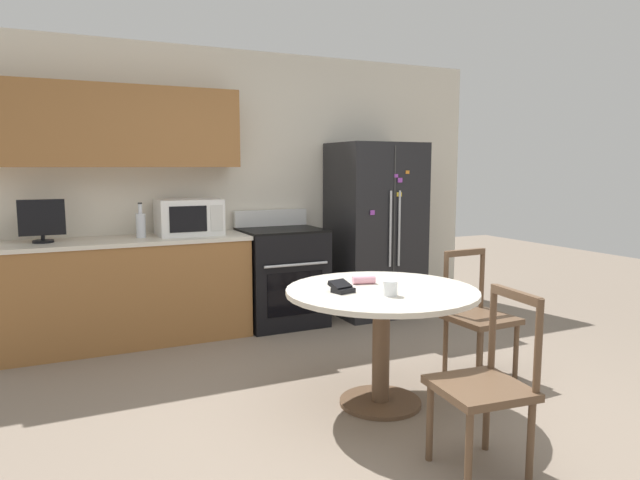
{
  "coord_description": "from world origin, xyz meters",
  "views": [
    {
      "loc": [
        -1.71,
        -2.73,
        1.51
      ],
      "look_at": [
        0.14,
        1.15,
        0.95
      ],
      "focal_mm": 32.0,
      "sensor_mm": 36.0,
      "label": 1
    }
  ],
  "objects_px": {
    "dining_chair_near": "(485,386)",
    "dining_chair_right": "(478,317)",
    "candle_glass": "(390,289)",
    "wallet": "(342,288)",
    "microwave": "(189,217)",
    "countertop_tv": "(42,220)",
    "oven_range": "(282,276)",
    "counter_bottle": "(141,224)",
    "refrigerator": "(375,229)"
  },
  "relations": [
    {
      "from": "dining_chair_near",
      "to": "candle_glass",
      "type": "xyz_separation_m",
      "value": [
        -0.1,
        0.72,
        0.35
      ]
    },
    {
      "from": "oven_range",
      "to": "dining_chair_right",
      "type": "relative_size",
      "value": 1.2
    },
    {
      "from": "microwave",
      "to": "candle_glass",
      "type": "distance_m",
      "value": 2.38
    },
    {
      "from": "refrigerator",
      "to": "countertop_tv",
      "type": "height_order",
      "value": "refrigerator"
    },
    {
      "from": "dining_chair_right",
      "to": "wallet",
      "type": "bearing_deg",
      "value": 3.21
    },
    {
      "from": "oven_range",
      "to": "candle_glass",
      "type": "bearing_deg",
      "value": -94.9
    },
    {
      "from": "oven_range",
      "to": "microwave",
      "type": "height_order",
      "value": "microwave"
    },
    {
      "from": "refrigerator",
      "to": "counter_bottle",
      "type": "bearing_deg",
      "value": 178.29
    },
    {
      "from": "counter_bottle",
      "to": "dining_chair_right",
      "type": "relative_size",
      "value": 0.33
    },
    {
      "from": "candle_glass",
      "to": "wallet",
      "type": "bearing_deg",
      "value": 135.72
    },
    {
      "from": "wallet",
      "to": "candle_glass",
      "type": "bearing_deg",
      "value": -44.28
    },
    {
      "from": "microwave",
      "to": "dining_chair_right",
      "type": "distance_m",
      "value": 2.61
    },
    {
      "from": "microwave",
      "to": "countertop_tv",
      "type": "xyz_separation_m",
      "value": [
        -1.18,
        -0.03,
        0.03
      ]
    },
    {
      "from": "refrigerator",
      "to": "candle_glass",
      "type": "bearing_deg",
      "value": -118.91
    },
    {
      "from": "microwave",
      "to": "wallet",
      "type": "relative_size",
      "value": 3.66
    },
    {
      "from": "countertop_tv",
      "to": "dining_chair_near",
      "type": "height_order",
      "value": "countertop_tv"
    },
    {
      "from": "refrigerator",
      "to": "dining_chair_right",
      "type": "bearing_deg",
      "value": -97.69
    },
    {
      "from": "dining_chair_near",
      "to": "wallet",
      "type": "xyz_separation_m",
      "value": [
        -0.31,
        0.93,
        0.34
      ]
    },
    {
      "from": "refrigerator",
      "to": "candle_glass",
      "type": "relative_size",
      "value": 19.76
    },
    {
      "from": "dining_chair_right",
      "to": "counter_bottle",
      "type": "bearing_deg",
      "value": -45.27
    },
    {
      "from": "counter_bottle",
      "to": "candle_glass",
      "type": "relative_size",
      "value": 3.42
    },
    {
      "from": "microwave",
      "to": "wallet",
      "type": "distance_m",
      "value": 2.13
    },
    {
      "from": "dining_chair_right",
      "to": "candle_glass",
      "type": "bearing_deg",
      "value": 16.38
    },
    {
      "from": "candle_glass",
      "to": "wallet",
      "type": "distance_m",
      "value": 0.3
    },
    {
      "from": "oven_range",
      "to": "wallet",
      "type": "distance_m",
      "value": 2.06
    },
    {
      "from": "microwave",
      "to": "candle_glass",
      "type": "xyz_separation_m",
      "value": [
        0.67,
        -2.27,
        -0.27
      ]
    },
    {
      "from": "wallet",
      "to": "dining_chair_near",
      "type": "bearing_deg",
      "value": -71.56
    },
    {
      "from": "refrigerator",
      "to": "countertop_tv",
      "type": "relative_size",
      "value": 5.02
    },
    {
      "from": "dining_chair_near",
      "to": "dining_chair_right",
      "type": "bearing_deg",
      "value": -33.62
    },
    {
      "from": "oven_range",
      "to": "refrigerator",
      "type": "bearing_deg",
      "value": -1.83
    },
    {
      "from": "microwave",
      "to": "counter_bottle",
      "type": "distance_m",
      "value": 0.42
    },
    {
      "from": "counter_bottle",
      "to": "microwave",
      "type": "bearing_deg",
      "value": 4.33
    },
    {
      "from": "dining_chair_right",
      "to": "candle_glass",
      "type": "height_order",
      "value": "dining_chair_right"
    },
    {
      "from": "countertop_tv",
      "to": "dining_chair_near",
      "type": "xyz_separation_m",
      "value": [
        1.94,
        -2.96,
        -0.65
      ]
    },
    {
      "from": "countertop_tv",
      "to": "dining_chair_right",
      "type": "bearing_deg",
      "value": -34.69
    },
    {
      "from": "countertop_tv",
      "to": "dining_chair_right",
      "type": "distance_m",
      "value": 3.46
    },
    {
      "from": "oven_range",
      "to": "microwave",
      "type": "distance_m",
      "value": 1.04
    },
    {
      "from": "dining_chair_right",
      "to": "candle_glass",
      "type": "distance_m",
      "value": 1.06
    },
    {
      "from": "oven_range",
      "to": "counter_bottle",
      "type": "relative_size",
      "value": 3.59
    },
    {
      "from": "refrigerator",
      "to": "wallet",
      "type": "relative_size",
      "value": 11.56
    },
    {
      "from": "countertop_tv",
      "to": "oven_range",
      "type": "bearing_deg",
      "value": -1.19
    },
    {
      "from": "microwave",
      "to": "candle_glass",
      "type": "relative_size",
      "value": 6.26
    },
    {
      "from": "dining_chair_right",
      "to": "refrigerator",
      "type": "bearing_deg",
      "value": -99.54
    },
    {
      "from": "dining_chair_right",
      "to": "countertop_tv",
      "type": "bearing_deg",
      "value": -36.54
    },
    {
      "from": "microwave",
      "to": "refrigerator",
      "type": "bearing_deg",
      "value": -3.07
    },
    {
      "from": "countertop_tv",
      "to": "counter_bottle",
      "type": "distance_m",
      "value": 0.76
    },
    {
      "from": "dining_chair_right",
      "to": "wallet",
      "type": "height_order",
      "value": "dining_chair_right"
    },
    {
      "from": "refrigerator",
      "to": "oven_range",
      "type": "distance_m",
      "value": 1.09
    },
    {
      "from": "wallet",
      "to": "refrigerator",
      "type": "bearing_deg",
      "value": 54.22
    },
    {
      "from": "oven_range",
      "to": "wallet",
      "type": "relative_size",
      "value": 7.18
    }
  ]
}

